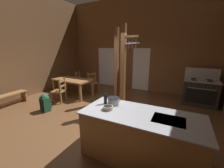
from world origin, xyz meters
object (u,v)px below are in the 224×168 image
object	(u,v)px
mixing_bowl_on_counter	(108,108)
bottle_tall_on_counter	(105,98)
kitchen_island	(139,136)
ladderback_chair_at_table_end	(60,91)
dining_table	(73,81)
stove_range	(200,92)
ladderback_chair_by_post	(93,83)
ladderback_chair_near_window	(81,81)
stockpot_on_counter	(114,101)
bench_along_left_wall	(5,99)
backpack	(45,102)

from	to	relation	value
mixing_bowl_on_counter	bottle_tall_on_counter	size ratio (longest dim) A/B	0.64
kitchen_island	ladderback_chair_at_table_end	xyz separation A→B (m)	(-3.64, 1.29, -0.00)
ladderback_chair_at_table_end	mixing_bowl_on_counter	bearing A→B (deg)	-25.07
kitchen_island	dining_table	xyz separation A→B (m)	(-3.76, 2.13, 0.20)
kitchen_island	dining_table	size ratio (longest dim) A/B	1.27
stove_range	ladderback_chair_by_post	size ratio (longest dim) A/B	1.39
ladderback_chair_near_window	stockpot_on_counter	size ratio (longest dim) A/B	2.95
dining_table	ladderback_chair_near_window	xyz separation A→B (m)	(-0.28, 0.82, -0.20)
kitchen_island	ladderback_chair_at_table_end	world-z (taller)	ladderback_chair_at_table_end
stove_range	ladderback_chair_by_post	xyz separation A→B (m)	(-4.40, -0.68, -0.03)
ladderback_chair_by_post	bench_along_left_wall	xyz separation A→B (m)	(-1.64, -3.01, -0.15)
kitchen_island	ladderback_chair_near_window	distance (m)	5.00
ladderback_chair_near_window	bench_along_left_wall	distance (m)	3.11
stove_range	ladderback_chair_at_table_end	world-z (taller)	stove_range
mixing_bowl_on_counter	bottle_tall_on_counter	xyz separation A→B (m)	(-0.20, 0.23, 0.09)
dining_table	mixing_bowl_on_counter	distance (m)	3.88
ladderback_chair_near_window	backpack	size ratio (longest dim) A/B	1.59
stove_range	stockpot_on_counter	distance (m)	3.96
bottle_tall_on_counter	ladderback_chair_at_table_end	bearing A→B (deg)	157.21
bench_along_left_wall	stockpot_on_counter	bearing A→B (deg)	2.14
kitchen_island	dining_table	world-z (taller)	kitchen_island
ladderback_chair_near_window	backpack	bearing A→B (deg)	-75.87
backpack	ladderback_chair_near_window	bearing A→B (deg)	104.13
ladderback_chair_by_post	ladderback_chair_at_table_end	bearing A→B (deg)	-101.17
mixing_bowl_on_counter	stove_range	bearing A→B (deg)	65.79
stove_range	mixing_bowl_on_counter	size ratio (longest dim) A/B	6.71
kitchen_island	backpack	size ratio (longest dim) A/B	3.68
bench_along_left_wall	backpack	bearing A→B (deg)	17.53
dining_table	mixing_bowl_on_counter	xyz separation A→B (m)	(3.14, -2.26, 0.30)
stockpot_on_counter	bottle_tall_on_counter	bearing A→B (deg)	-166.04
kitchen_island	bottle_tall_on_counter	distance (m)	1.00
stove_range	ladderback_chair_by_post	bearing A→B (deg)	-171.19
stove_range	backpack	size ratio (longest dim) A/B	2.21
dining_table	ladderback_chair_near_window	bearing A→B (deg)	108.70
stove_range	bottle_tall_on_counter	bearing A→B (deg)	-118.08
ladderback_chair_at_table_end	stockpot_on_counter	distance (m)	3.26
dining_table	bench_along_left_wall	xyz separation A→B (m)	(-1.19, -2.15, -0.34)
kitchen_island	backpack	bearing A→B (deg)	172.24
ladderback_chair_near_window	bench_along_left_wall	xyz separation A→B (m)	(-0.91, -2.97, -0.15)
backpack	mixing_bowl_on_counter	world-z (taller)	mixing_bowl_on_counter
mixing_bowl_on_counter	ladderback_chair_near_window	bearing A→B (deg)	138.01
dining_table	ladderback_chair_at_table_end	distance (m)	0.87
stockpot_on_counter	ladderback_chair_by_post	bearing A→B (deg)	133.20
bench_along_left_wall	ladderback_chair_at_table_end	bearing A→B (deg)	45.16
ladderback_chair_near_window	backpack	distance (m)	2.57
dining_table	ladderback_chair_at_table_end	bearing A→B (deg)	-82.24
bench_along_left_wall	backpack	distance (m)	1.61
bench_along_left_wall	mixing_bowl_on_counter	bearing A→B (deg)	-1.45
kitchen_island	dining_table	bearing A→B (deg)	150.44
ladderback_chair_by_post	dining_table	bearing A→B (deg)	-117.75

